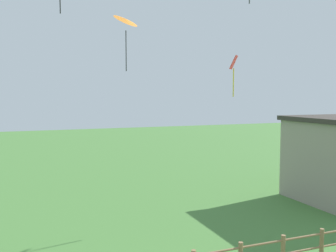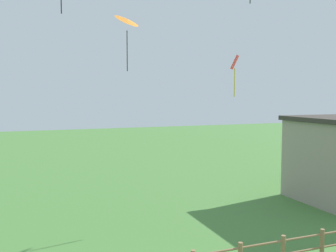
# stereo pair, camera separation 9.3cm
# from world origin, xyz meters

# --- Properties ---
(kite_orange_delta) EXTENTS (1.70, 1.66, 2.91)m
(kite_orange_delta) POSITION_xyz_m (0.53, 16.20, 9.25)
(kite_orange_delta) COLOR orange
(kite_red_diamond) EXTENTS (0.59, 0.60, 1.97)m
(kite_red_diamond) POSITION_xyz_m (5.07, 13.39, 6.81)
(kite_red_diamond) COLOR red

